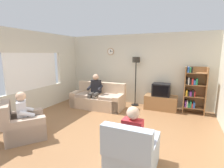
# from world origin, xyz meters

# --- Properties ---
(ground_plane) EXTENTS (12.00, 12.00, 0.00)m
(ground_plane) POSITION_xyz_m (0.00, 0.00, 0.00)
(ground_plane) COLOR #8C603D
(back_wall_assembly) EXTENTS (6.20, 0.17, 2.70)m
(back_wall_assembly) POSITION_xyz_m (-0.00, 2.66, 1.35)
(back_wall_assembly) COLOR beige
(back_wall_assembly) RESTS_ON ground_plane
(left_wall_assembly) EXTENTS (0.12, 5.80, 2.70)m
(left_wall_assembly) POSITION_xyz_m (-2.86, 0.03, 1.34)
(left_wall_assembly) COLOR beige
(left_wall_assembly) RESTS_ON ground_plane
(couch) EXTENTS (1.93, 0.94, 0.90)m
(couch) POSITION_xyz_m (-1.08, 1.55, 0.31)
(couch) COLOR tan
(couch) RESTS_ON ground_plane
(tv_stand) EXTENTS (1.10, 0.56, 0.51)m
(tv_stand) POSITION_xyz_m (1.07, 2.25, 0.25)
(tv_stand) COLOR olive
(tv_stand) RESTS_ON ground_plane
(tv) EXTENTS (0.60, 0.49, 0.44)m
(tv) POSITION_xyz_m (1.07, 2.23, 0.73)
(tv) COLOR black
(tv) RESTS_ON tv_stand
(bookshelf) EXTENTS (0.68, 0.36, 1.55)m
(bookshelf) POSITION_xyz_m (2.08, 2.32, 0.78)
(bookshelf) COLOR olive
(bookshelf) RESTS_ON ground_plane
(floor_lamp) EXTENTS (0.28, 0.28, 1.85)m
(floor_lamp) POSITION_xyz_m (0.10, 2.35, 1.45)
(floor_lamp) COLOR black
(floor_lamp) RESTS_ON ground_plane
(armchair_near_window) EXTENTS (1.17, 1.19, 0.90)m
(armchair_near_window) POSITION_xyz_m (-1.61, -1.18, 0.29)
(armchair_near_window) COLOR tan
(armchair_near_window) RESTS_ON ground_plane
(armchair_near_bookshelf) EXTENTS (0.80, 0.88, 0.90)m
(armchair_near_bookshelf) POSITION_xyz_m (1.06, -1.19, 0.29)
(armchair_near_bookshelf) COLOR #9EADBC
(armchair_near_bookshelf) RESTS_ON ground_plane
(person_on_couch) EXTENTS (0.52, 0.55, 1.24)m
(person_on_couch) POSITION_xyz_m (-1.16, 1.44, 0.70)
(person_on_couch) COLOR black
(person_on_couch) RESTS_ON ground_plane
(person_in_left_armchair) EXTENTS (0.62, 0.64, 1.12)m
(person_in_left_armchair) POSITION_xyz_m (-1.55, -1.11, 0.60)
(person_in_left_armchair) COLOR silver
(person_in_left_armchair) RESTS_ON ground_plane
(person_in_right_armchair) EXTENTS (0.51, 0.54, 1.12)m
(person_in_right_armchair) POSITION_xyz_m (1.06, -1.10, 0.60)
(person_in_right_armchair) COLOR red
(person_in_right_armchair) RESTS_ON ground_plane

